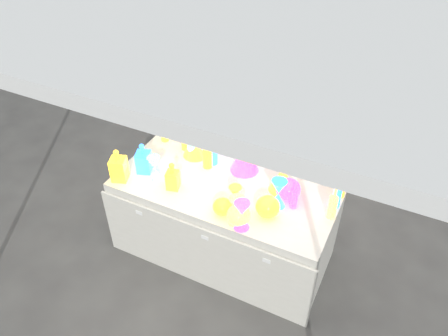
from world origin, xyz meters
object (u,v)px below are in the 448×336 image
at_px(decanter_0, 118,165).
at_px(globe_0, 222,207).
at_px(lampshade_0, 195,143).
at_px(cardboard_box_closed, 295,118).
at_px(bottle_0, 164,128).
at_px(display_table, 224,221).

bearing_deg(decanter_0, globe_0, -19.39).
xyz_separation_m(globe_0, lampshade_0, (-0.54, 0.55, 0.07)).
relative_size(decanter_0, lampshade_0, 1.11).
height_order(cardboard_box_closed, bottle_0, bottle_0).
xyz_separation_m(decanter_0, globe_0, (0.93, 0.01, -0.09)).
height_order(bottle_0, globe_0, bottle_0).
bearing_deg(cardboard_box_closed, bottle_0, -91.09).
bearing_deg(bottle_0, globe_0, -34.50).
distance_m(decanter_0, globe_0, 0.94).
bearing_deg(decanter_0, display_table, -1.74).
bearing_deg(globe_0, decanter_0, -179.25).
height_order(bottle_0, decanter_0, decanter_0).
relative_size(display_table, decanter_0, 6.33).
bearing_deg(bottle_0, lampshade_0, -11.03).
bearing_deg(decanter_0, lampshade_0, 34.82).
distance_m(cardboard_box_closed, bottle_0, 2.02).
height_order(bottle_0, lampshade_0, bottle_0).
bearing_deg(cardboard_box_closed, decanter_0, -86.38).
bearing_deg(display_table, globe_0, -65.20).
distance_m(bottle_0, globe_0, 1.09).
bearing_deg(globe_0, cardboard_box_closed, 94.55).
bearing_deg(cardboard_box_closed, lampshade_0, -79.94).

